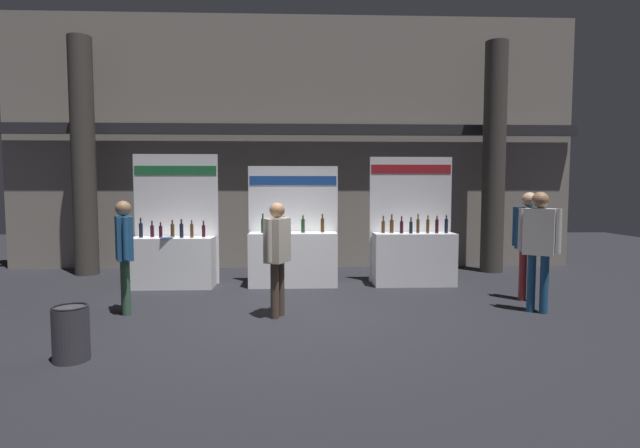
% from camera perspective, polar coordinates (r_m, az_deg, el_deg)
% --- Properties ---
extents(ground_plane, '(26.98, 26.98, 0.00)m').
position_cam_1_polar(ground_plane, '(7.20, -3.82, -11.03)').
color(ground_plane, black).
extents(hall_colonnade, '(13.49, 1.27, 5.96)m').
position_cam_1_polar(hall_colonnade, '(11.57, -3.26, 9.39)').
color(hall_colonnade, gray).
rests_on(hall_colonnade, ground_plane).
extents(exhibitor_booth_0, '(1.64, 0.71, 2.57)m').
position_cam_1_polar(exhibitor_booth_0, '(9.69, -17.01, -3.55)').
color(exhibitor_booth_0, white).
rests_on(exhibitor_booth_0, ground_plane).
extents(exhibitor_booth_1, '(1.79, 0.66, 2.35)m').
position_cam_1_polar(exhibitor_booth_1, '(9.43, -3.21, -3.59)').
color(exhibitor_booth_1, white).
rests_on(exhibitor_booth_1, ground_plane).
extents(exhibitor_booth_2, '(1.66, 0.66, 2.53)m').
position_cam_1_polar(exhibitor_booth_2, '(9.69, 11.01, -3.36)').
color(exhibitor_booth_2, white).
rests_on(exhibitor_booth_2, ground_plane).
extents(trash_bin, '(0.38, 0.38, 0.62)m').
position_cam_1_polar(trash_bin, '(6.05, -27.49, -11.43)').
color(trash_bin, '#38383D').
rests_on(trash_bin, ground_plane).
extents(visitor_0, '(0.51, 0.44, 1.85)m').
position_cam_1_polar(visitor_0, '(7.99, 24.59, -1.71)').
color(visitor_0, navy).
rests_on(visitor_0, ground_plane).
extents(visitor_2, '(0.40, 0.51, 1.69)m').
position_cam_1_polar(visitor_2, '(7.06, -5.09, -2.93)').
color(visitor_2, '#47382D').
rests_on(visitor_2, ground_plane).
extents(visitor_3, '(0.38, 0.55, 1.71)m').
position_cam_1_polar(visitor_3, '(7.79, -22.24, -2.47)').
color(visitor_3, '#33563D').
rests_on(visitor_3, ground_plane).
extents(visitor_4, '(0.43, 0.43, 1.84)m').
position_cam_1_polar(visitor_4, '(8.78, 23.51, -1.28)').
color(visitor_4, maroon).
rests_on(visitor_4, ground_plane).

